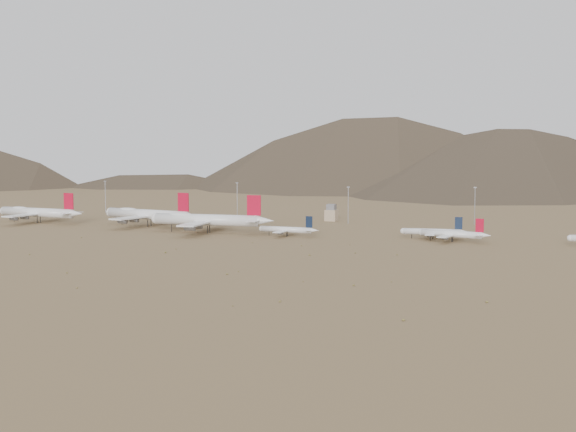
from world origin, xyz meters
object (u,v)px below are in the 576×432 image
at_px(widebody_west, 38,212).
at_px(narrowbody_a, 288,230).
at_px(widebody_centre, 148,214).
at_px(control_tower, 331,214).
at_px(narrowbody_b, 434,232).
at_px(widebody_east, 207,220).

xyz_separation_m(widebody_west, narrowbody_a, (191.62, -12.61, -3.36)).
bearing_deg(widebody_west, narrowbody_a, -0.09).
height_order(widebody_centre, control_tower, widebody_centre).
bearing_deg(control_tower, widebody_west, -154.90).
distance_m(widebody_centre, narrowbody_b, 191.10).
height_order(widebody_east, narrowbody_a, widebody_east).
relative_size(widebody_east, narrowbody_b, 2.04).
xyz_separation_m(narrowbody_b, control_tower, (-88.78, 81.13, 1.08)).
bearing_deg(widebody_centre, control_tower, 47.74).
relative_size(narrowbody_a, narrowbody_b, 0.97).
bearing_deg(widebody_west, narrowbody_b, 4.95).
bearing_deg(widebody_centre, widebody_west, -165.30).
bearing_deg(widebody_east, widebody_centre, 153.77).
distance_m(widebody_centre, widebody_east, 58.17).
relative_size(widebody_centre, narrowbody_a, 2.05).
bearing_deg(narrowbody_a, widebody_centre, 169.91).
distance_m(widebody_west, widebody_east, 139.07).
bearing_deg(control_tower, widebody_east, -115.46).
height_order(widebody_west, narrowbody_a, widebody_west).
xyz_separation_m(widebody_west, widebody_centre, (84.06, 7.32, 0.63)).
height_order(widebody_centre, narrowbody_b, widebody_centre).
relative_size(narrowbody_a, control_tower, 3.17).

